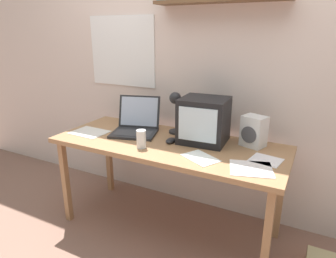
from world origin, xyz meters
The scene contains 13 objects.
ground_plane centered at (0.00, 0.00, 0.00)m, with size 12.00×12.00×0.00m, color #8B6555.
back_wall centered at (0.00, 0.49, 1.31)m, with size 5.60×0.24×2.60m.
corner_desk centered at (0.00, 0.00, 0.67)m, with size 1.69×0.68×0.73m.
crt_monitor centered at (0.22, 0.13, 0.89)m, with size 0.34×0.32×0.32m.
laptop centered at (-0.33, 0.09, 0.80)m, with size 0.42×0.42×0.27m.
desk_lamp centered at (-0.03, 0.19, 0.95)m, with size 0.13×0.16×0.34m.
juice_glass centered at (-0.11, -0.18, 0.79)m, with size 0.07×0.07×0.13m.
space_heater centered at (0.56, 0.21, 0.84)m, with size 0.19×0.17×0.22m.
computer_mouse centered at (0.02, 0.00, 0.75)m, with size 0.06×0.11×0.03m.
loose_paper_near_monitor centered at (-0.65, -0.09, 0.73)m, with size 0.28×0.23×0.00m.
printed_handout centered at (0.64, -0.17, 0.73)m, with size 0.30×0.28×0.00m.
open_notebook centered at (0.69, -0.01, 0.73)m, with size 0.21×0.19×0.00m.
loose_paper_near_laptop centered at (0.32, -0.16, 0.73)m, with size 0.27×0.24×0.00m.
Camera 1 is at (0.93, -1.81, 1.50)m, focal length 32.00 mm.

